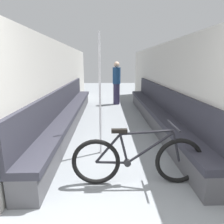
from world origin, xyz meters
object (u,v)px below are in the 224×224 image
Objects in this scene: bench_seat_row_left at (69,113)px; bicycle at (138,160)px; grab_pole_near at (100,98)px; passenger_standing at (117,83)px; bench_seat_row_right at (157,112)px.

bicycle is at bearing -62.53° from bench_seat_row_left.
grab_pole_near is 1.27× the size of passenger_standing.
grab_pole_near is (-1.41, -1.66, 0.68)m from bench_seat_row_right.
bench_seat_row_left is at bearing 125.25° from bicycle.
grab_pole_near is at bearing -130.40° from bench_seat_row_right.
grab_pole_near is (-0.51, 0.96, 0.66)m from bicycle.
bench_seat_row_right is at bearing 0.00° from bench_seat_row_left.
bicycle is 1.27m from grab_pole_near.
bench_seat_row_left is 1.99m from grab_pole_near.
bench_seat_row_right is 2.28m from grab_pole_near.
bench_seat_row_left is at bearing -59.86° from passenger_standing.
passenger_standing is at bearing 63.22° from bench_seat_row_left.
grab_pole_near reaches higher than passenger_standing.
bench_seat_row_left reaches higher than bicycle.
bench_seat_row_right is 2.88m from passenger_standing.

